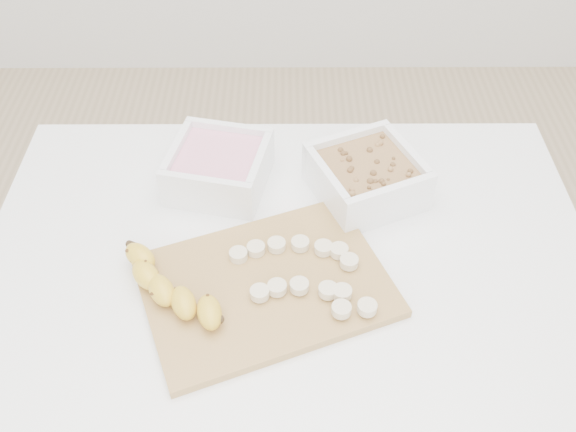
{
  "coord_description": "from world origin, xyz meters",
  "views": [
    {
      "loc": [
        -0.0,
        -0.69,
        1.53
      ],
      "look_at": [
        0.0,
        0.03,
        0.81
      ],
      "focal_mm": 40.0,
      "sensor_mm": 36.0,
      "label": 1
    }
  ],
  "objects_px": {
    "bowl_granola": "(366,176)",
    "cutting_board": "(266,285)",
    "table": "(288,292)",
    "banana": "(172,288)",
    "bowl_yogurt": "(219,166)"
  },
  "relations": [
    {
      "from": "table",
      "to": "bowl_granola",
      "type": "xyz_separation_m",
      "value": [
        0.14,
        0.15,
        0.14
      ]
    },
    {
      "from": "table",
      "to": "banana",
      "type": "height_order",
      "value": "banana"
    },
    {
      "from": "table",
      "to": "cutting_board",
      "type": "height_order",
      "value": "cutting_board"
    },
    {
      "from": "cutting_board",
      "to": "banana",
      "type": "bearing_deg",
      "value": -170.13
    },
    {
      "from": "banana",
      "to": "table",
      "type": "bearing_deg",
      "value": -7.78
    },
    {
      "from": "cutting_board",
      "to": "banana",
      "type": "relative_size",
      "value": 1.77
    },
    {
      "from": "table",
      "to": "bowl_yogurt",
      "type": "bearing_deg",
      "value": 124.97
    },
    {
      "from": "table",
      "to": "bowl_yogurt",
      "type": "distance_m",
      "value": 0.25
    },
    {
      "from": "bowl_yogurt",
      "to": "cutting_board",
      "type": "distance_m",
      "value": 0.26
    },
    {
      "from": "bowl_granola",
      "to": "cutting_board",
      "type": "relative_size",
      "value": 0.61
    },
    {
      "from": "bowl_yogurt",
      "to": "cutting_board",
      "type": "height_order",
      "value": "bowl_yogurt"
    },
    {
      "from": "table",
      "to": "cutting_board",
      "type": "relative_size",
      "value": 2.73
    },
    {
      "from": "bowl_yogurt",
      "to": "bowl_granola",
      "type": "xyz_separation_m",
      "value": [
        0.26,
        -0.03,
        0.0
      ]
    },
    {
      "from": "table",
      "to": "cutting_board",
      "type": "distance_m",
      "value": 0.13
    },
    {
      "from": "table",
      "to": "bowl_yogurt",
      "type": "relative_size",
      "value": 5.1
    }
  ]
}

